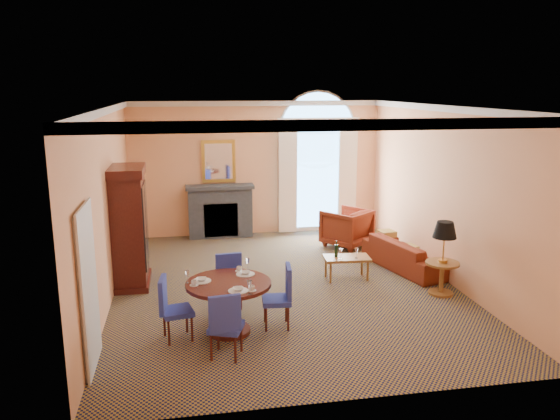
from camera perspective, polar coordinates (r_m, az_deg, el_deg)
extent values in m
plane|color=#141940|center=(9.97, 0.51, -7.94)|extent=(7.50, 7.50, 0.00)
cube|color=#FDB079|center=(13.17, -2.51, 4.36)|extent=(6.00, 0.04, 3.20)
cube|color=#FDB079|center=(9.45, -17.65, 0.40)|extent=(0.04, 7.50, 3.20)
cube|color=#FDB079|center=(10.49, 16.86, 1.64)|extent=(0.04, 7.50, 3.20)
cube|color=white|center=(9.33, 0.55, 10.77)|extent=(6.00, 7.50, 0.04)
cube|color=silver|center=(9.33, 0.55, 10.40)|extent=(6.00, 7.50, 0.12)
cube|color=silver|center=(7.31, -19.36, -7.95)|extent=(0.08, 0.90, 2.06)
cube|color=#40454C|center=(13.07, -6.26, -0.23)|extent=(1.50, 0.40, 1.20)
cube|color=#40454C|center=(12.91, -6.32, 2.51)|extent=(1.60, 0.46, 0.08)
cube|color=gold|center=(13.02, -6.44, 5.08)|extent=(0.80, 0.04, 1.00)
cube|color=white|center=(13.00, -6.44, 5.07)|extent=(0.64, 0.02, 0.84)
cube|color=silver|center=(13.49, 3.85, 3.04)|extent=(1.90, 0.04, 2.50)
cube|color=#95CDFA|center=(13.48, 3.86, 3.03)|extent=(1.70, 0.02, 2.30)
cylinder|color=silver|center=(13.33, 3.93, 8.34)|extent=(1.90, 0.04, 1.90)
cube|color=white|center=(13.21, 0.82, 2.86)|extent=(0.45, 0.06, 2.45)
cube|color=white|center=(13.57, 7.05, 3.03)|extent=(0.45, 0.06, 2.45)
cube|color=white|center=(13.20, 4.07, 8.95)|extent=(2.00, 0.08, 0.30)
cube|color=#39120D|center=(10.13, -15.44, -2.12)|extent=(0.55, 1.00, 2.00)
cube|color=#39120D|center=(9.92, -15.81, 3.93)|extent=(0.62, 1.10, 0.16)
cube|color=#39120D|center=(10.41, -15.13, -7.19)|extent=(0.62, 1.10, 0.10)
cylinder|color=#39120D|center=(7.95, -5.41, -7.68)|extent=(1.24, 1.24, 0.05)
cylinder|color=#39120D|center=(8.10, -5.35, -10.27)|extent=(0.17, 0.17, 0.73)
cylinder|color=#39120D|center=(8.23, -5.30, -12.41)|extent=(0.62, 0.62, 0.06)
cylinder|color=white|center=(8.23, -3.64, -6.71)|extent=(0.28, 0.28, 0.01)
imported|color=white|center=(8.22, -3.64, -6.55)|extent=(0.15, 0.15, 0.04)
imported|color=white|center=(8.37, -4.29, -6.12)|extent=(0.09, 0.09, 0.07)
cylinder|color=white|center=(8.02, -8.20, -7.34)|extent=(0.28, 0.28, 0.01)
imported|color=white|center=(8.01, -8.21, -7.18)|extent=(0.15, 0.15, 0.04)
imported|color=white|center=(7.86, -8.97, -7.50)|extent=(0.09, 0.09, 0.07)
cylinder|color=white|center=(7.60, -4.39, -8.41)|extent=(0.28, 0.28, 0.01)
imported|color=white|center=(7.59, -4.40, -8.24)|extent=(0.15, 0.15, 0.04)
imported|color=white|center=(7.58, -2.98, -8.14)|extent=(0.09, 0.09, 0.07)
cube|color=#27339A|center=(8.72, -5.35, -8.18)|extent=(0.51, 0.51, 0.07)
cube|color=#27339A|center=(8.81, -5.38, -6.09)|extent=(0.42, 0.10, 0.50)
cylinder|color=#39120D|center=(8.93, -4.09, -9.21)|extent=(0.03, 0.03, 0.38)
cylinder|color=#39120D|center=(8.98, -6.17, -9.11)|extent=(0.03, 0.03, 0.38)
cylinder|color=#39120D|center=(8.63, -4.42, -10.01)|extent=(0.03, 0.03, 0.38)
cylinder|color=#39120D|center=(8.68, -6.57, -9.91)|extent=(0.03, 0.03, 0.38)
cube|color=#27339A|center=(7.42, -5.65, -12.09)|extent=(0.53, 0.53, 0.07)
cube|color=#27339A|center=(7.13, -5.78, -10.75)|extent=(0.42, 0.12, 0.50)
cylinder|color=#39120D|center=(7.42, -7.20, -14.07)|extent=(0.03, 0.03, 0.38)
cylinder|color=#39120D|center=(7.34, -4.69, -14.33)|extent=(0.03, 0.03, 0.38)
cylinder|color=#39120D|center=(7.70, -6.48, -13.01)|extent=(0.03, 0.03, 0.38)
cylinder|color=#39120D|center=(7.62, -4.06, -13.24)|extent=(0.03, 0.03, 0.38)
cube|color=#27339A|center=(8.23, -0.38, -9.42)|extent=(0.45, 0.45, 0.07)
cube|color=#27339A|center=(8.19, 0.90, -7.52)|extent=(0.11, 0.42, 0.50)
cylinder|color=#39120D|center=(8.19, 0.87, -11.28)|extent=(0.03, 0.03, 0.38)
cylinder|color=#39120D|center=(8.48, 0.65, -10.39)|extent=(0.03, 0.03, 0.38)
cylinder|color=#39120D|center=(8.16, -1.45, -11.35)|extent=(0.03, 0.03, 0.38)
cylinder|color=#39120D|center=(8.46, -1.58, -10.45)|extent=(0.03, 0.03, 0.38)
cube|color=#27339A|center=(7.99, -10.68, -10.38)|extent=(0.49, 0.49, 0.07)
cube|color=#27339A|center=(7.87, -12.15, -8.67)|extent=(0.11, 0.42, 0.50)
cylinder|color=#39120D|center=(8.20, -11.98, -11.54)|extent=(0.03, 0.03, 0.38)
cylinder|color=#39120D|center=(7.90, -11.54, -12.47)|extent=(0.03, 0.03, 0.38)
cylinder|color=#39120D|center=(8.25, -9.72, -11.27)|extent=(0.03, 0.03, 0.38)
cylinder|color=#39120D|center=(7.96, -9.19, -12.18)|extent=(0.03, 0.03, 0.38)
imported|color=maroon|center=(11.08, 13.10, -4.53)|extent=(1.27, 2.14, 0.59)
imported|color=maroon|center=(12.37, 6.97, -1.84)|extent=(1.29, 1.29, 0.85)
cube|color=#905D2B|center=(10.28, 7.00, -5.01)|extent=(0.87, 0.53, 0.05)
cylinder|color=#905D2B|center=(10.10, 5.30, -6.59)|extent=(0.04, 0.04, 0.38)
cylinder|color=#905D2B|center=(10.30, 9.15, -6.30)|extent=(0.04, 0.04, 0.38)
cylinder|color=#905D2B|center=(10.40, 4.81, -5.99)|extent=(0.04, 0.04, 0.38)
cylinder|color=#905D2B|center=(10.60, 8.55, -5.72)|extent=(0.04, 0.04, 0.38)
cylinder|color=#905D2B|center=(9.83, 16.62, -5.35)|extent=(0.58, 0.58, 0.04)
cylinder|color=#905D2B|center=(9.92, 16.52, -6.94)|extent=(0.08, 0.08, 0.54)
cylinder|color=#905D2B|center=(10.00, 16.43, -8.29)|extent=(0.42, 0.42, 0.04)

